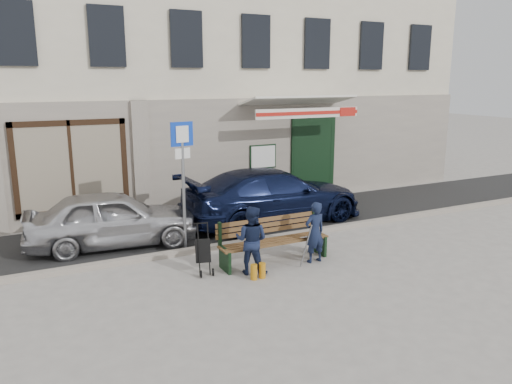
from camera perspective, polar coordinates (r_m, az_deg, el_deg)
ground at (r=10.32m, az=1.84°, el=-8.53°), size 80.00×80.00×0.00m
asphalt_lane at (r=12.98m, az=-4.68°, el=-4.02°), size 60.00×3.20×0.01m
curb at (r=11.56m, az=-1.71°, el=-5.83°), size 60.00×0.18×0.12m
building at (r=17.56m, az=-11.80°, el=16.54°), size 20.00×8.27×10.00m
car_silver at (r=11.82m, az=-16.08°, el=-2.93°), size 3.95×1.89×1.30m
car_navy at (r=13.23m, az=1.96°, el=-0.43°), size 5.07×2.23×1.45m
parking_sign at (r=11.08m, az=-8.36°, el=3.18°), size 0.53×0.12×2.85m
bench at (r=10.42m, az=1.85°, el=-5.64°), size 2.40×1.17×0.98m
man at (r=10.44m, az=6.72°, el=-4.59°), size 0.49×0.34×1.30m
woman at (r=9.77m, az=-0.54°, el=-5.53°), size 0.84×0.83×1.36m
stroller at (r=9.89m, az=-6.06°, el=-6.81°), size 0.34×0.45×1.00m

